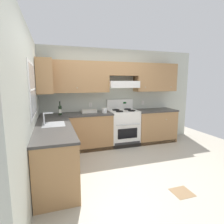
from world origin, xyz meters
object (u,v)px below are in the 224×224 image
(wine_bottle, at_px, (60,110))
(paper_towel_roll, at_px, (104,110))
(bowl, at_px, (89,112))
(stove, at_px, (123,127))

(wine_bottle, height_order, paper_towel_roll, wine_bottle)
(wine_bottle, relative_size, bowl, 0.86)
(wine_bottle, distance_m, bowl, 0.73)
(paper_towel_roll, bearing_deg, bowl, 155.09)
(stove, bearing_deg, paper_towel_roll, -171.31)
(wine_bottle, bearing_deg, stove, 2.28)
(stove, relative_size, bowl, 3.17)
(bowl, distance_m, paper_towel_roll, 0.40)
(bowl, xyz_separation_m, paper_towel_roll, (0.36, -0.17, 0.04))
(stove, height_order, paper_towel_roll, stove)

